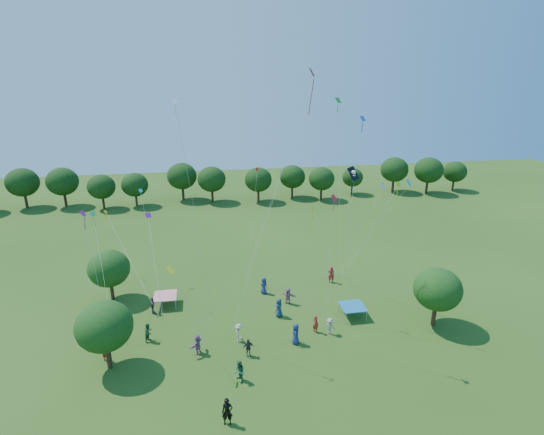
# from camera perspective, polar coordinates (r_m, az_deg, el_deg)

# --- Properties ---
(near_tree_west) EXTENTS (4.25, 4.25, 5.64)m
(near_tree_west) POSITION_cam_1_polar(r_m,az_deg,el_deg) (35.17, -21.62, -13.46)
(near_tree_west) COLOR #422B19
(near_tree_west) RESTS_ON ground
(near_tree_north) EXTENTS (4.06, 4.06, 5.24)m
(near_tree_north) POSITION_cam_1_polar(r_m,az_deg,el_deg) (45.03, -21.08, -6.42)
(near_tree_north) COLOR #422B19
(near_tree_north) RESTS_ON ground
(near_tree_east) EXTENTS (4.20, 4.20, 5.54)m
(near_tree_east) POSITION_cam_1_polar(r_m,az_deg,el_deg) (40.58, 21.39, -8.99)
(near_tree_east) COLOR #422B19
(near_tree_east) RESTS_ON ground
(treeline) EXTENTS (88.01, 8.77, 6.77)m
(treeline) POSITION_cam_1_polar(r_m,az_deg,el_deg) (74.54, -6.59, 5.25)
(treeline) COLOR #422B19
(treeline) RESTS_ON ground
(tent_red_stripe) EXTENTS (2.20, 2.20, 1.10)m
(tent_red_stripe) POSITION_cam_1_polar(r_m,az_deg,el_deg) (43.38, -14.16, -10.19)
(tent_red_stripe) COLOR red
(tent_red_stripe) RESTS_ON ground
(tent_blue) EXTENTS (2.20, 2.20, 1.10)m
(tent_blue) POSITION_cam_1_polar(r_m,az_deg,el_deg) (41.10, 10.81, -11.68)
(tent_blue) COLOR #18689F
(tent_blue) RESTS_ON ground
(man_in_black) EXTENTS (0.77, 0.53, 1.97)m
(man_in_black) POSITION_cam_1_polar(r_m,az_deg,el_deg) (30.32, -6.03, -24.54)
(man_in_black) COLOR black
(man_in_black) RESTS_ON ground
(crowd_person_0) EXTENTS (0.92, 1.00, 1.80)m
(crowd_person_0) POSITION_cam_1_polar(r_m,az_deg,el_deg) (44.25, -1.10, -9.13)
(crowd_person_0) COLOR navy
(crowd_person_0) RESTS_ON ground
(crowd_person_1) EXTENTS (0.67, 0.73, 1.65)m
(crowd_person_1) POSITION_cam_1_polar(r_m,az_deg,el_deg) (38.57, 5.88, -14.04)
(crowd_person_1) COLOR maroon
(crowd_person_1) RESTS_ON ground
(crowd_person_2) EXTENTS (0.75, 0.97, 1.75)m
(crowd_person_2) POSITION_cam_1_polar(r_m,az_deg,el_deg) (33.35, -4.39, -19.95)
(crowd_person_2) COLOR #285E3B
(crowd_person_2) RESTS_ON ground
(crowd_person_3) EXTENTS (0.64, 1.16, 1.69)m
(crowd_person_3) POSITION_cam_1_polar(r_m,az_deg,el_deg) (37.31, -4.48, -15.21)
(crowd_person_3) COLOR #BCA596
(crowd_person_3) RESTS_ON ground
(crowd_person_4) EXTENTS (0.98, 0.59, 1.57)m
(crowd_person_4) POSITION_cam_1_polar(r_m,az_deg,el_deg) (35.72, -3.22, -17.07)
(crowd_person_4) COLOR #39322E
(crowd_person_4) RESTS_ON ground
(crowd_person_5) EXTENTS (1.32, 1.68, 1.73)m
(crowd_person_5) POSITION_cam_1_polar(r_m,az_deg,el_deg) (36.41, -10.00, -16.43)
(crowd_person_5) COLOR #98598D
(crowd_person_5) RESTS_ON ground
(crowd_person_6) EXTENTS (0.71, 1.03, 1.91)m
(crowd_person_6) POSITION_cam_1_polar(r_m,az_deg,el_deg) (36.97, 3.21, -15.34)
(crowd_person_6) COLOR navy
(crowd_person_6) RESTS_ON ground
(crowd_person_7) EXTENTS (0.78, 0.67, 1.76)m
(crowd_person_7) POSITION_cam_1_polar(r_m,az_deg,el_deg) (37.55, -21.55, -16.38)
(crowd_person_7) COLOR maroon
(crowd_person_7) RESTS_ON ground
(crowd_person_8) EXTENTS (0.75, 0.94, 1.69)m
(crowd_person_8) POSITION_cam_1_polar(r_m,az_deg,el_deg) (38.74, -16.26, -14.60)
(crowd_person_8) COLOR #23522D
(crowd_person_8) RESTS_ON ground
(crowd_person_9) EXTENTS (1.08, 0.96, 1.54)m
(crowd_person_9) POSITION_cam_1_polar(r_m,az_deg,el_deg) (38.52, 7.80, -14.27)
(crowd_person_9) COLOR #A59384
(crowd_person_9) RESTS_ON ground
(crowd_person_10) EXTENTS (0.53, 1.01, 1.66)m
(crowd_person_10) POSITION_cam_1_polar(r_m,az_deg,el_deg) (42.47, -15.75, -11.35)
(crowd_person_10) COLOR #443836
(crowd_person_10) RESTS_ON ground
(crowd_person_11) EXTENTS (1.65, 1.37, 1.71)m
(crowd_person_11) POSITION_cam_1_polar(r_m,az_deg,el_deg) (42.52, 2.18, -10.48)
(crowd_person_11) COLOR #AF668B
(crowd_person_11) RESTS_ON ground
(crowd_person_12) EXTENTS (0.98, 1.02, 1.86)m
(crowd_person_12) POSITION_cam_1_polar(r_m,az_deg,el_deg) (40.44, 0.96, -12.03)
(crowd_person_12) COLOR navy
(crowd_person_12) RESTS_ON ground
(crowd_person_13) EXTENTS (0.82, 0.69, 1.88)m
(crowd_person_13) POSITION_cam_1_polar(r_m,az_deg,el_deg) (46.82, 7.97, -7.59)
(crowd_person_13) COLOR maroon
(crowd_person_13) RESTS_ON ground
(pirate_kite) EXTENTS (1.12, 1.11, 14.03)m
(pirate_kite) POSITION_cam_1_polar(r_m,az_deg,el_deg) (31.11, 10.86, 5.11)
(pirate_kite) COLOR black
(red_high_kite) EXTENTS (7.92, 5.61, 20.75)m
(red_high_kite) POSITION_cam_1_polar(r_m,az_deg,el_deg) (36.08, 3.62, 13.00)
(red_high_kite) COLOR red
(small_kite_0) EXTENTS (1.80, 3.96, 10.90)m
(small_kite_0) POSITION_cam_1_polar(r_m,az_deg,el_deg) (44.41, -2.39, 1.81)
(small_kite_0) COLOR red
(small_kite_1) EXTENTS (2.23, 3.35, 6.44)m
(small_kite_1) POSITION_cam_1_polar(r_m,az_deg,el_deg) (46.38, 6.11, -0.66)
(small_kite_1) COLOR #FFAC0D
(small_kite_2) EXTENTS (5.50, 2.12, 12.15)m
(small_kite_2) POSITION_cam_1_polar(r_m,az_deg,el_deg) (36.22, 13.97, -0.29)
(small_kite_2) COLOR #C7D913
(small_kite_3) EXTENTS (3.00, 9.83, 7.56)m
(small_kite_3) POSITION_cam_1_polar(r_m,az_deg,el_deg) (43.71, -22.55, -2.05)
(small_kite_3) COLOR #1A9048
(small_kite_4) EXTENTS (0.61, 3.48, 16.82)m
(small_kite_4) POSITION_cam_1_polar(r_m,az_deg,el_deg) (40.08, 11.36, 7.57)
(small_kite_4) COLOR blue
(small_kite_5) EXTENTS (1.76, 3.79, 9.59)m
(small_kite_5) POSITION_cam_1_polar(r_m,az_deg,el_deg) (38.42, -23.61, -1.91)
(small_kite_5) COLOR #951876
(small_kite_6) EXTENTS (2.20, 0.47, 18.68)m
(small_kite_6) POSITION_cam_1_polar(r_m,az_deg,el_deg) (32.81, -11.22, 5.44)
(small_kite_6) COLOR white
(small_kite_7) EXTENTS (4.89, 5.67, 10.32)m
(small_kite_7) POSITION_cam_1_polar(r_m,az_deg,el_deg) (45.94, -0.07, 2.36)
(small_kite_7) COLOR #0BA4B2
(small_kite_8) EXTENTS (1.03, 1.42, 10.49)m
(small_kite_8) POSITION_cam_1_polar(r_m,az_deg,el_deg) (37.06, 8.21, 0.55)
(small_kite_8) COLOR red
(small_kite_9) EXTENTS (6.35, 12.55, 6.26)m
(small_kite_9) POSITION_cam_1_polar(r_m,az_deg,el_deg) (46.46, -19.99, -2.49)
(small_kite_9) COLOR yellow
(small_kite_10) EXTENTS (2.79, 0.70, 7.20)m
(small_kite_10) POSITION_cam_1_polar(r_m,az_deg,el_deg) (32.01, -12.83, -8.20)
(small_kite_10) COLOR #E7F515
(small_kite_11) EXTENTS (1.26, 6.77, 17.81)m
(small_kite_11) POSITION_cam_1_polar(r_m,az_deg,el_deg) (46.95, 8.94, 11.25)
(small_kite_11) COLOR #157717
(small_kite_12) EXTENTS (3.99, 6.20, 11.70)m
(small_kite_12) POSITION_cam_1_polar(r_m,az_deg,el_deg) (39.58, 16.32, 2.23)
(small_kite_12) COLOR #148ECF
(small_kite_13) EXTENTS (1.99, 10.01, 6.51)m
(small_kite_13) POSITION_cam_1_polar(r_m,az_deg,el_deg) (44.83, -16.03, -1.78)
(small_kite_13) COLOR purple
(small_kite_14) EXTENTS (4.09, 1.12, 10.09)m
(small_kite_14) POSITION_cam_1_polar(r_m,az_deg,el_deg) (43.86, 14.05, 2.76)
(small_kite_14) COLOR silver
(small_kite_15) EXTENTS (1.96, 6.23, 10.12)m
(small_kite_15) POSITION_cam_1_polar(r_m,az_deg,el_deg) (40.59, -16.40, -1.33)
(small_kite_15) COLOR #0DB1C4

